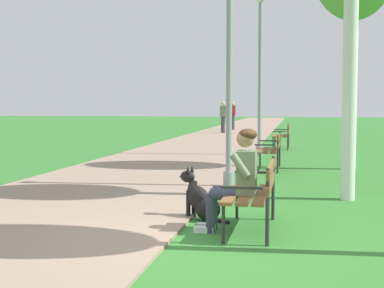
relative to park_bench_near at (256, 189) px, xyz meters
The scene contains 11 objects.
ground_plane 0.97m from the park_bench_near, 131.52° to the right, with size 120.00×120.00×0.00m, color #33752D.
paved_path 23.56m from the park_bench_near, 97.01° to the left, with size 3.99×60.00×0.04m, color gray.
park_bench_near is the anchor object (origin of this frame).
park_bench_mid 6.36m from the park_bench_near, 91.08° to the left, with size 0.55×1.50×0.85m.
park_bench_far 12.45m from the park_bench_near, 90.04° to the left, with size 0.55×1.50×0.85m.
person_seated_on_near_bench 0.29m from the park_bench_near, 153.75° to the right, with size 0.74×0.49×1.25m.
dog_black 0.95m from the park_bench_near, 145.66° to the left, with size 0.77×0.49×0.71m.
lamp_post_near 3.83m from the park_bench_near, 102.47° to the left, with size 0.24×0.24×4.27m.
lamp_post_mid 9.93m from the park_bench_near, 93.66° to the left, with size 0.24×0.24×4.78m.
pedestrian_distant 22.01m from the park_bench_near, 98.67° to the left, with size 0.32×0.22×1.65m.
pedestrian_further_distant 25.50m from the park_bench_near, 97.28° to the left, with size 0.32×0.22×1.65m.
Camera 1 is at (1.04, -6.02, 1.54)m, focal length 51.72 mm.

